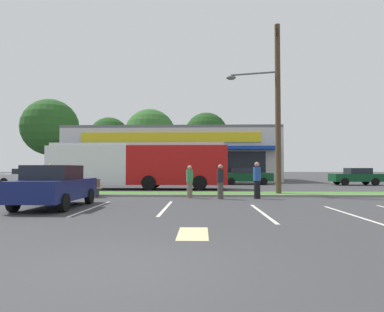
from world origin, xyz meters
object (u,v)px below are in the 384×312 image
at_px(pedestrian_mid, 190,182).
at_px(car_4, 246,176).
at_px(bus_stop_bench, 85,188).
at_px(utility_pole, 275,103).
at_px(pedestrian_by_pole, 50,180).
at_px(pedestrian_near_bench, 257,180).
at_px(car_2, 55,186).
at_px(car_3, 26,176).
at_px(car_1, 356,176).
at_px(pedestrian_far, 220,182).
at_px(city_bus, 139,164).

bearing_deg(pedestrian_mid, car_4, -119.33).
xyz_separation_m(bus_stop_bench, car_4, (9.97, 13.84, 0.28)).
bearing_deg(utility_pole, pedestrian_by_pole, -173.26).
relative_size(bus_stop_bench, pedestrian_near_bench, 0.89).
bearing_deg(car_4, pedestrian_by_pole, -130.83).
relative_size(car_2, car_3, 0.95).
bearing_deg(car_4, car_2, -117.74).
distance_m(car_1, car_4, 9.58).
xyz_separation_m(pedestrian_by_pole, pedestrian_far, (8.74, -0.80, -0.02)).
distance_m(car_3, pedestrian_near_bench, 22.91).
bearing_deg(pedestrian_near_bench, car_1, 51.57).
bearing_deg(pedestrian_far, utility_pole, 116.81).
height_order(car_1, car_4, car_4).
bearing_deg(pedestrian_by_pole, car_1, -23.49).
bearing_deg(pedestrian_mid, pedestrian_by_pole, -13.34).
xyz_separation_m(city_bus, car_1, (18.06, 6.08, -1.00)).
bearing_deg(bus_stop_bench, pedestrian_mid, 178.44).
height_order(car_4, pedestrian_near_bench, pedestrian_near_bench).
bearing_deg(city_bus, pedestrian_mid, 119.82).
bearing_deg(pedestrian_far, car_2, -68.09).
relative_size(car_2, car_4, 0.93).
relative_size(utility_pole, car_4, 2.06).
xyz_separation_m(utility_pole, pedestrian_mid, (-4.67, -1.69, -4.27)).
bearing_deg(utility_pole, city_bus, 147.98).
relative_size(pedestrian_by_pole, pedestrian_mid, 1.05).
bearing_deg(car_3, car_4, -177.47).
distance_m(utility_pole, bus_stop_bench, 11.14).
relative_size(city_bus, car_2, 2.94).
distance_m(city_bus, pedestrian_mid, 8.12).
relative_size(bus_stop_bench, car_3, 0.36).
bearing_deg(pedestrian_by_pole, city_bus, 9.39).
distance_m(car_3, car_4, 19.88).
distance_m(utility_pole, pedestrian_mid, 6.55).
bearing_deg(city_bus, bus_stop_bench, 78.97).
relative_size(pedestrian_near_bench, pedestrian_mid, 1.10).
xyz_separation_m(bus_stop_bench, pedestrian_near_bench, (8.69, -0.45, 0.40)).
xyz_separation_m(car_4, pedestrian_by_pole, (-11.84, -13.70, 0.09)).
distance_m(pedestrian_near_bench, pedestrian_by_pole, 10.57).
bearing_deg(car_3, pedestrian_mid, 139.32).
relative_size(utility_pole, car_1, 2.30).
distance_m(car_1, car_3, 29.41).
bearing_deg(car_2, pedestrian_by_pole, 26.04).
bearing_deg(pedestrian_near_bench, pedestrian_far, -172.99).
xyz_separation_m(utility_pole, pedestrian_by_pole, (-11.90, -1.41, -4.22)).
distance_m(city_bus, car_2, 11.43).
bearing_deg(bus_stop_bench, car_3, -52.66).
bearing_deg(utility_pole, car_3, 150.19).
bearing_deg(car_1, pedestrian_near_bench, 51.13).
relative_size(utility_pole, car_3, 2.11).
xyz_separation_m(car_2, pedestrian_mid, (4.99, 4.28, 0.01)).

